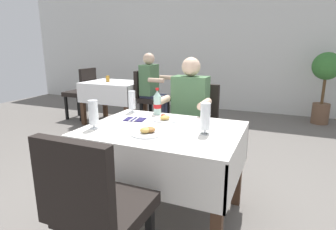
% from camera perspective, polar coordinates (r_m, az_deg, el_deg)
% --- Properties ---
extents(ground_plane, '(11.00, 11.00, 0.00)m').
position_cam_1_polar(ground_plane, '(2.51, -1.41, -18.84)').
color(ground_plane, '#66605B').
extents(back_wall, '(11.00, 0.12, 2.91)m').
position_cam_1_polar(back_wall, '(6.11, 15.19, 14.43)').
color(back_wall, silver).
rests_on(back_wall, ground).
extents(main_dining_table, '(1.19, 0.90, 0.75)m').
position_cam_1_polar(main_dining_table, '(2.19, -1.03, -6.87)').
color(main_dining_table, white).
rests_on(main_dining_table, ground).
extents(chair_far_diner_seat, '(0.44, 0.50, 0.97)m').
position_cam_1_polar(chair_far_diner_seat, '(2.95, 5.64, -1.93)').
color(chair_far_diner_seat, black).
rests_on(chair_far_diner_seat, ground).
extents(chair_near_camera_side, '(0.44, 0.50, 0.97)m').
position_cam_1_polar(chair_near_camera_side, '(1.55, -14.43, -17.92)').
color(chair_near_camera_side, black).
rests_on(chair_near_camera_side, ground).
extents(seated_diner_far, '(0.50, 0.46, 1.26)m').
position_cam_1_polar(seated_diner_far, '(2.83, 4.25, 0.65)').
color(seated_diner_far, '#282D42').
rests_on(seated_diner_far, ground).
extents(plate_near_camera, '(0.23, 0.23, 0.05)m').
position_cam_1_polar(plate_near_camera, '(1.99, -4.39, -3.52)').
color(plate_near_camera, white).
rests_on(plate_near_camera, main_dining_table).
extents(plate_far_diner, '(0.24, 0.24, 0.05)m').
position_cam_1_polar(plate_far_diner, '(2.35, -0.48, -0.75)').
color(plate_far_diner, white).
rests_on(plate_far_diner, main_dining_table).
extents(beer_glass_left, '(0.07, 0.07, 0.22)m').
position_cam_1_polar(beer_glass_left, '(2.17, -15.19, 0.25)').
color(beer_glass_left, white).
rests_on(beer_glass_left, main_dining_table).
extents(beer_glass_middle, '(0.07, 0.07, 0.21)m').
position_cam_1_polar(beer_glass_middle, '(2.64, -7.47, 2.81)').
color(beer_glass_middle, white).
rests_on(beer_glass_middle, main_dining_table).
extents(beer_glass_right, '(0.07, 0.07, 0.23)m').
position_cam_1_polar(beer_glass_right, '(1.98, 7.72, -0.76)').
color(beer_glass_right, white).
rests_on(beer_glass_right, main_dining_table).
extents(cola_bottle_primary, '(0.07, 0.07, 0.25)m').
position_cam_1_polar(cola_bottle_primary, '(2.54, -2.22, 2.49)').
color(cola_bottle_primary, silver).
rests_on(cola_bottle_primary, main_dining_table).
extents(napkin_cutlery_set, '(0.19, 0.20, 0.01)m').
position_cam_1_polar(napkin_cutlery_set, '(2.39, -6.86, -0.88)').
color(napkin_cutlery_set, '#231E4C').
rests_on(napkin_cutlery_set, main_dining_table).
extents(background_dining_table, '(1.01, 0.77, 0.75)m').
position_cam_1_polar(background_dining_table, '(5.04, -11.09, 4.65)').
color(background_dining_table, white).
rests_on(background_dining_table, ground).
extents(background_chair_left, '(0.50, 0.44, 0.97)m').
position_cam_1_polar(background_chair_left, '(5.47, -17.34, 4.91)').
color(background_chair_left, black).
rests_on(background_chair_left, ground).
extents(background_chair_right, '(0.50, 0.44, 0.97)m').
position_cam_1_polar(background_chair_right, '(4.68, -3.78, 4.07)').
color(background_chair_right, black).
rests_on(background_chair_right, ground).
extents(background_patron, '(0.46, 0.50, 1.26)m').
position_cam_1_polar(background_patron, '(4.64, -3.26, 5.94)').
color(background_patron, '#282D42').
rests_on(background_patron, ground).
extents(background_table_tumbler, '(0.06, 0.06, 0.11)m').
position_cam_1_polar(background_table_tumbler, '(5.03, -12.37, 7.34)').
color(background_table_tumbler, '#C68928').
rests_on(background_table_tumbler, background_dining_table).
extents(potted_plant_corner, '(0.48, 0.48, 1.27)m').
position_cam_1_polar(potted_plant_corner, '(5.58, 29.79, 6.83)').
color(potted_plant_corner, brown).
rests_on(potted_plant_corner, ground).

